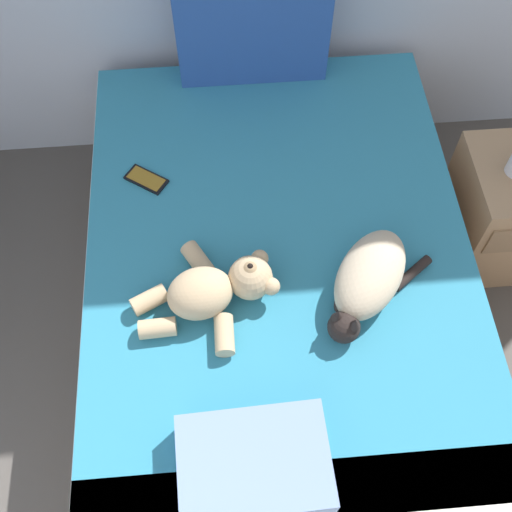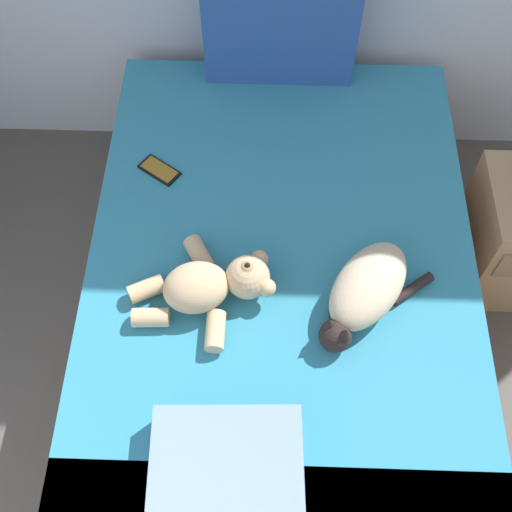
% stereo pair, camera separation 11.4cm
% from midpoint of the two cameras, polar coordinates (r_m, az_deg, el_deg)
% --- Properties ---
extents(bed, '(1.32, 1.92, 0.54)m').
position_cam_midpoint_polar(bed, '(2.29, 0.59, -3.76)').
color(bed, '#9E7A56').
rests_on(bed, ground_plane).
extents(patterned_cushion, '(0.56, 0.14, 0.51)m').
position_cam_midpoint_polar(patterned_cushion, '(2.43, -1.77, 20.79)').
color(patterned_cushion, '#264C99').
rests_on(patterned_cushion, bed).
extents(cat, '(0.39, 0.40, 0.15)m').
position_cam_midpoint_polar(cat, '(1.95, 8.49, -2.24)').
color(cat, '#C6B293').
rests_on(cat, bed).
extents(teddy_bear, '(0.47, 0.40, 0.15)m').
position_cam_midpoint_polar(teddy_bear, '(1.93, -5.46, -3.15)').
color(teddy_bear, tan).
rests_on(teddy_bear, bed).
extents(cell_phone, '(0.16, 0.14, 0.01)m').
position_cam_midpoint_polar(cell_phone, '(2.27, -11.39, 6.79)').
color(cell_phone, black).
rests_on(cell_phone, bed).
extents(throw_pillow, '(0.41, 0.29, 0.11)m').
position_cam_midpoint_polar(throw_pillow, '(1.75, -2.15, -18.52)').
color(throw_pillow, '#728CB7').
rests_on(throw_pillow, bed).
extents(nightstand, '(0.40, 0.44, 0.52)m').
position_cam_midpoint_polar(nightstand, '(2.66, 20.69, 3.78)').
color(nightstand, '#9E7A56').
rests_on(nightstand, ground_plane).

